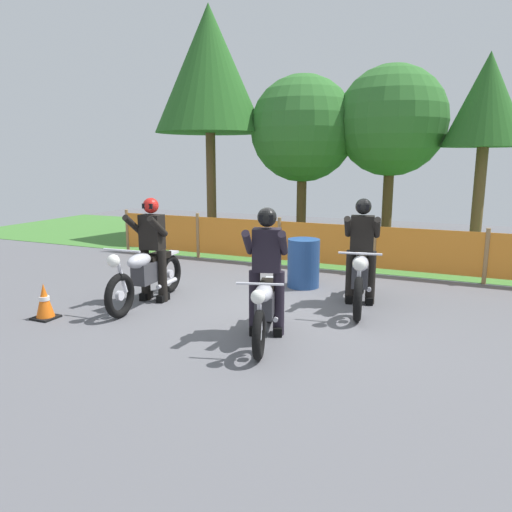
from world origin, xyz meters
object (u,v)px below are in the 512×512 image
traffic_cone (44,301)px  rider_third (267,264)px  motorcycle_trailing (360,277)px  motorcycle_third (265,307)px  rider_lead (152,246)px  rider_trailing (362,245)px  spare_drum (303,263)px  motorcycle_lead (146,275)px

traffic_cone → rider_third: bearing=12.7°
traffic_cone → motorcycle_trailing: bearing=30.6°
motorcycle_third → rider_lead: 2.55m
motorcycle_trailing → rider_lead: 3.35m
rider_trailing → traffic_cone: bearing=-66.8°
motorcycle_third → spare_drum: bearing=171.5°
motorcycle_third → traffic_cone: 3.31m
rider_lead → traffic_cone: size_ratio=3.19×
motorcycle_lead → spare_drum: (1.95, 2.04, -0.05)m
motorcycle_lead → spare_drum: bearing=132.5°
motorcycle_lead → traffic_cone: (-0.93, -1.19, -0.23)m
motorcycle_lead → traffic_cone: bearing=-41.7°
motorcycle_trailing → spare_drum: motorcycle_trailing is taller
motorcycle_trailing → spare_drum: (-1.20, 0.83, -0.04)m
motorcycle_trailing → spare_drum: bearing=-134.5°
motorcycle_third → rider_third: 0.56m
motorcycle_lead → traffic_cone: 1.53m
rider_third → motorcycle_trailing: bearing=136.1°
rider_lead → rider_third: size_ratio=1.00×
motorcycle_trailing → rider_third: bearing=-37.4°
rider_third → spare_drum: 2.59m
motorcycle_lead → rider_lead: size_ratio=1.25×
rider_third → traffic_cone: bearing=-93.7°
rider_lead → rider_trailing: size_ratio=1.00×
rider_lead → rider_trailing: 3.36m
motorcycle_third → rider_trailing: 2.31m
rider_third → motorcycle_third: bearing=0.5°
rider_third → spare_drum: bearing=170.8°
rider_trailing → rider_third: 2.09m
motorcycle_lead → rider_lead: bearing=-179.4°
motorcycle_trailing → motorcycle_lead: bearing=-78.8°
spare_drum → motorcycle_third: bearing=-82.1°
traffic_cone → motorcycle_lead: bearing=52.1°
rider_third → traffic_cone: 3.35m
motorcycle_trailing → motorcycle_third: bearing=-33.4°
rider_trailing → spare_drum: (-1.16, 0.60, -0.51)m
motorcycle_trailing → rider_trailing: rider_trailing is taller
spare_drum → motorcycle_trailing: bearing=-34.6°
rider_lead → spare_drum: bearing=129.3°
motorcycle_third → spare_drum: 2.74m
rider_lead → motorcycle_lead: bearing=0.6°
motorcycle_third → rider_trailing: size_ratio=1.09×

